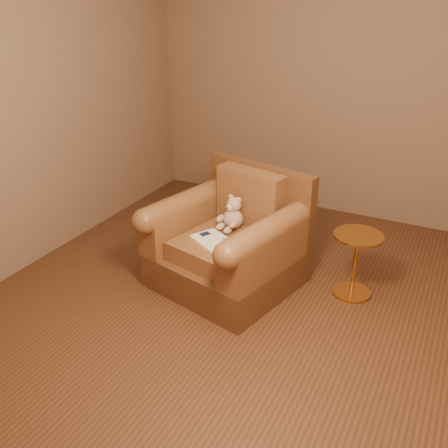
% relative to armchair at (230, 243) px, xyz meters
% --- Properties ---
extents(floor, '(4.00, 4.00, 0.00)m').
position_rel_armchair_xyz_m(floor, '(0.34, -0.23, -0.35)').
color(floor, '#4E2E1B').
rests_on(floor, ground).
extents(room, '(4.02, 4.02, 2.71)m').
position_rel_armchair_xyz_m(room, '(0.34, -0.23, 1.37)').
color(room, '#7C624C').
rests_on(room, ground).
extents(armchair, '(1.19, 1.15, 0.90)m').
position_rel_armchair_xyz_m(armchair, '(0.00, 0.00, 0.00)').
color(armchair, '#56351C').
rests_on(armchair, floor).
extents(teddy_bear, '(0.20, 0.23, 0.28)m').
position_rel_armchair_xyz_m(teddy_bear, '(-0.03, 0.09, 0.19)').
color(teddy_bear, tan).
rests_on(teddy_bear, armchair).
extents(guidebook, '(0.44, 0.38, 0.03)m').
position_rel_armchair_xyz_m(guidebook, '(-0.03, -0.21, 0.10)').
color(guidebook, beige).
rests_on(guidebook, armchair).
extents(side_table, '(0.37, 0.37, 0.52)m').
position_rel_armchair_xyz_m(side_table, '(0.93, 0.26, -0.07)').
color(side_table, gold).
rests_on(side_table, floor).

